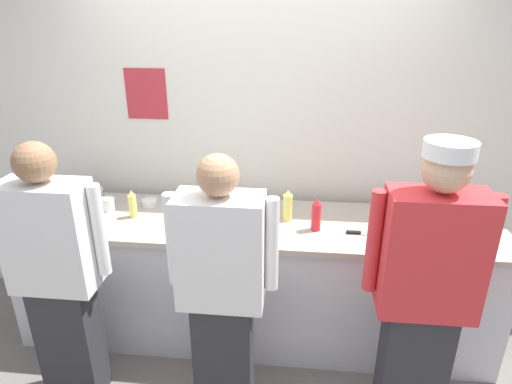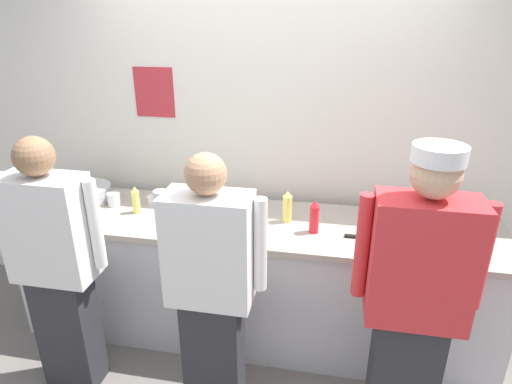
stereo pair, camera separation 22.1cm
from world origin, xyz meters
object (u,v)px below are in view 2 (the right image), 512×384
at_px(ramekin_green_sauce, 175,203).
at_px(chef_far_right, 415,301).
at_px(ramekin_red_sauce, 233,203).
at_px(plate_stack_front, 202,215).
at_px(chef_near_left, 56,265).
at_px(chefs_knife, 363,238).
at_px(sheet_tray, 423,232).
at_px(mixing_bowl_steel, 87,193).
at_px(squeeze_bottle_primary, 287,207).
at_px(chef_center, 211,287).
at_px(squeeze_bottle_spare, 314,217).
at_px(deli_cup, 114,199).
at_px(squeeze_bottle_secondary, 136,200).
at_px(ramekin_orange_sauce, 154,199).
at_px(plate_stack_rear, 243,224).

bearing_deg(ramekin_green_sauce, chef_far_right, -28.36).
bearing_deg(ramekin_red_sauce, plate_stack_front, -125.21).
bearing_deg(ramekin_red_sauce, chef_near_left, -134.41).
bearing_deg(chef_far_right, chefs_knife, 111.06).
bearing_deg(sheet_tray, chefs_knife, -160.36).
xyz_separation_m(mixing_bowl_steel, squeeze_bottle_primary, (1.48, -0.06, 0.05)).
height_order(chef_center, plate_stack_front, chef_center).
relative_size(squeeze_bottle_spare, chefs_knife, 0.78).
relative_size(mixing_bowl_steel, deli_cup, 3.68).
distance_m(mixing_bowl_steel, ramekin_red_sauce, 1.08).
relative_size(squeeze_bottle_secondary, deli_cup, 2.06).
distance_m(chef_far_right, chefs_knife, 0.62).
xyz_separation_m(chef_center, ramekin_orange_sauce, (-0.67, 0.85, 0.10)).
bearing_deg(mixing_bowl_steel, chefs_knife, -6.18).
relative_size(ramekin_red_sauce, deli_cup, 0.95).
height_order(plate_stack_rear, sheet_tray, plate_stack_rear).
relative_size(mixing_bowl_steel, squeeze_bottle_primary, 1.61).
xyz_separation_m(chef_far_right, squeeze_bottle_primary, (-0.71, 0.73, 0.11)).
xyz_separation_m(squeeze_bottle_spare, deli_cup, (-1.43, 0.14, -0.06)).
bearing_deg(plate_stack_front, squeeze_bottle_primary, 7.08).
bearing_deg(mixing_bowl_steel, sheet_tray, -2.03).
relative_size(chef_near_left, mixing_bowl_steel, 4.66).
bearing_deg(ramekin_green_sauce, squeeze_bottle_spare, -12.08).
bearing_deg(deli_cup, chefs_knife, -5.64).
height_order(ramekin_green_sauce, ramekin_red_sauce, ramekin_red_sauce).
xyz_separation_m(plate_stack_rear, squeeze_bottle_secondary, (-0.77, 0.09, 0.06)).
distance_m(chef_near_left, plate_stack_rear, 1.12).
xyz_separation_m(plate_stack_rear, ramekin_green_sauce, (-0.55, 0.25, -0.01)).
distance_m(chef_near_left, mixing_bowl_steel, 0.80).
bearing_deg(plate_stack_rear, ramekin_red_sauce, 113.86).
bearing_deg(chef_far_right, squeeze_bottle_spare, 130.92).
bearing_deg(sheet_tray, plate_stack_rear, -173.12).
xyz_separation_m(squeeze_bottle_spare, ramekin_green_sauce, (-1.00, 0.21, -0.08)).
bearing_deg(squeeze_bottle_spare, mixing_bowl_steel, 173.67).
distance_m(chef_center, deli_cup, 1.19).
xyz_separation_m(chef_far_right, ramekin_green_sauce, (-1.52, 0.82, 0.03)).
relative_size(chef_near_left, chefs_knife, 5.85).
height_order(mixing_bowl_steel, ramekin_green_sauce, mixing_bowl_steel).
bearing_deg(squeeze_bottle_spare, chef_near_left, -158.03).
relative_size(mixing_bowl_steel, chefs_knife, 1.26).
height_order(plate_stack_rear, mixing_bowl_steel, mixing_bowl_steel).
relative_size(chef_near_left, chef_far_right, 0.96).
distance_m(chef_near_left, deli_cup, 0.72).
bearing_deg(squeeze_bottle_primary, chef_near_left, -150.73).
bearing_deg(plate_stack_rear, ramekin_green_sauce, 155.77).
height_order(chef_center, ramekin_green_sauce, chef_center).
bearing_deg(deli_cup, sheet_tray, -1.12).
relative_size(plate_stack_rear, squeeze_bottle_secondary, 1.14).
xyz_separation_m(chef_near_left, chef_far_right, (1.95, -0.04, 0.05)).
bearing_deg(chef_near_left, squeeze_bottle_spare, 21.97).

